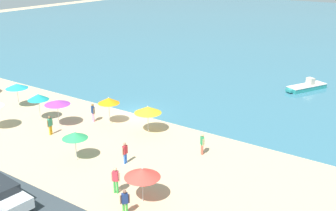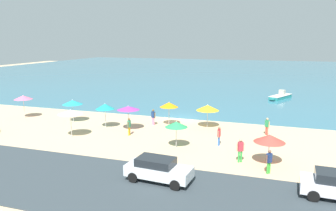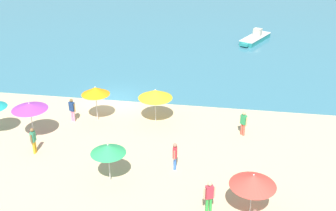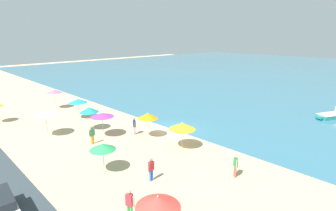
# 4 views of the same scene
# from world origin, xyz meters

# --- Properties ---
(ground_plane) EXTENTS (160.00, 160.00, 0.00)m
(ground_plane) POSITION_xyz_m (0.00, 0.00, 0.00)
(ground_plane) COLOR #CDAF86
(sea) EXTENTS (150.00, 110.00, 0.05)m
(sea) POSITION_xyz_m (0.00, 55.00, 0.03)
(sea) COLOR teal
(sea) RESTS_ON ground_plane
(beach_umbrella_0) EXTENTS (2.19, 2.19, 2.27)m
(beach_umbrella_0) POSITION_xyz_m (9.77, -11.26, 1.92)
(beach_umbrella_0) COLOR #B2B2B7
(beach_umbrella_0) RESTS_ON ground_plane
(beach_umbrella_1) EXTENTS (2.27, 2.27, 2.37)m
(beach_umbrella_1) POSITION_xyz_m (3.62, -2.77, 2.03)
(beach_umbrella_1) COLOR #B2B2B7
(beach_umbrella_1) RESTS_ON ground_plane
(beach_umbrella_3) EXTENTS (1.85, 1.85, 2.26)m
(beach_umbrella_3) POSITION_xyz_m (2.47, -9.78, 1.96)
(beach_umbrella_3) COLOR #B2B2B7
(beach_umbrella_3) RESTS_ON ground_plane
(beach_umbrella_4) EXTENTS (1.89, 1.89, 2.53)m
(beach_umbrella_4) POSITION_xyz_m (-6.07, -6.12, 2.19)
(beach_umbrella_4) COLOR #B2B2B7
(beach_umbrella_4) RESTS_ON ground_plane
(beach_umbrella_5) EXTENTS (1.99, 1.99, 2.64)m
(beach_umbrella_5) POSITION_xyz_m (-16.88, -5.25, 2.35)
(beach_umbrella_5) COLOR #B2B2B7
(beach_umbrella_5) RESTS_ON ground_plane
(beach_umbrella_6) EXTENTS (2.19, 2.19, 2.47)m
(beach_umbrella_6) POSITION_xyz_m (-3.50, -6.17, 2.21)
(beach_umbrella_6) COLOR #B2B2B7
(beach_umbrella_6) RESTS_ON ground_plane
(beach_umbrella_7) EXTENTS (1.88, 1.88, 2.49)m
(beach_umbrella_7) POSITION_xyz_m (-0.31, -3.22, 2.17)
(beach_umbrella_7) COLOR #B2B2B7
(beach_umbrella_7) RESTS_ON ground_plane
(beach_umbrella_8) EXTENTS (2.14, 2.14, 2.46)m
(beach_umbrella_8) POSITION_xyz_m (-10.54, -5.11, 2.15)
(beach_umbrella_8) COLOR #B2B2B7
(beach_umbrella_8) RESTS_ON ground_plane
(beach_umbrella_9) EXTENTS (2.21, 2.21, 2.57)m
(beach_umbrella_9) POSITION_xyz_m (-7.47, -9.91, 2.32)
(beach_umbrella_9) COLOR #B2B2B7
(beach_umbrella_9) RESTS_ON ground_plane
(bather_0) EXTENTS (0.53, 0.35, 1.78)m
(bather_0) POSITION_xyz_m (7.82, -11.49, 1.00)
(bather_0) COLOR green
(bather_0) RESTS_ON ground_plane
(bather_1) EXTENTS (0.23, 0.57, 1.64)m
(bather_1) POSITION_xyz_m (5.71, -8.14, 0.92)
(bather_1) COLOR blue
(bather_1) RESTS_ON ground_plane
(bather_2) EXTENTS (0.44, 0.42, 1.65)m
(bather_2) POSITION_xyz_m (9.43, -3.71, 0.92)
(bather_2) COLOR #E85443
(bather_2) RESTS_ON ground_plane
(bather_4) EXTENTS (0.53, 0.34, 1.68)m
(bather_4) POSITION_xyz_m (-1.88, -3.66, 0.94)
(bather_4) COLOR pink
(bather_4) RESTS_ON ground_plane
(bather_5) EXTENTS (0.24, 0.57, 1.65)m
(bather_5) POSITION_xyz_m (-2.69, -7.79, 0.92)
(bather_5) COLOR gold
(bather_5) RESTS_ON ground_plane
(skiff_nearshore) EXTENTS (3.40, 5.10, 1.28)m
(skiff_nearshore) POSITION_xyz_m (10.74, 16.59, 0.38)
(skiff_nearshore) COLOR teal
(skiff_nearshore) RESTS_ON sea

